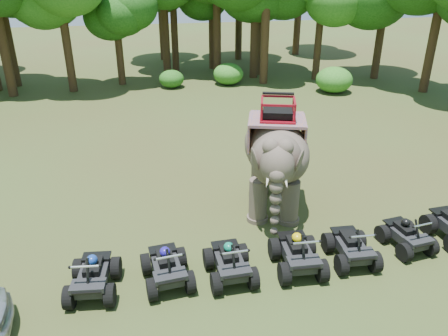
{
  "coord_description": "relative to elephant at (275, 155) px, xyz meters",
  "views": [
    {
      "loc": [
        -2.54,
        -11.18,
        7.82
      ],
      "look_at": [
        0.0,
        1.2,
        1.9
      ],
      "focal_mm": 35.0,
      "sensor_mm": 36.0,
      "label": 1
    }
  ],
  "objects": [
    {
      "name": "ground",
      "position": [
        -1.88,
        -1.7,
        -1.99
      ],
      "size": [
        110.0,
        110.0,
        0.0
      ],
      "primitive_type": "plane",
      "color": "#47381E",
      "rests_on": "ground"
    },
    {
      "name": "elephant",
      "position": [
        0.0,
        0.0,
        0.0
      ],
      "size": [
        3.38,
        5.13,
        3.97
      ],
      "primitive_type": null,
      "rotation": [
        0.0,
        0.0,
        -0.3
      ],
      "color": "brown",
      "rests_on": "ground"
    },
    {
      "name": "atv_0",
      "position": [
        -5.93,
        -3.34,
        -1.36
      ],
      "size": [
        1.43,
        1.83,
        1.26
      ],
      "primitive_type": null,
      "rotation": [
        0.0,
        0.0,
        -0.12
      ],
      "color": "black",
      "rests_on": "ground"
    },
    {
      "name": "atv_1",
      "position": [
        -4.02,
        -3.35,
        -1.36
      ],
      "size": [
        1.39,
        1.8,
        1.25
      ],
      "primitive_type": null,
      "rotation": [
        0.0,
        0.0,
        0.1
      ],
      "color": "black",
      "rests_on": "ground"
    },
    {
      "name": "atv_2",
      "position": [
        -2.33,
        -3.49,
        -1.36
      ],
      "size": [
        1.26,
        1.71,
        1.25
      ],
      "primitive_type": null,
      "rotation": [
        0.0,
        0.0,
        0.02
      ],
      "color": "black",
      "rests_on": "ground"
    },
    {
      "name": "atv_3",
      "position": [
        -0.4,
        -3.51,
        -1.33
      ],
      "size": [
        1.41,
        1.85,
        1.31
      ],
      "primitive_type": null,
      "rotation": [
        0.0,
        0.0,
        -0.07
      ],
      "color": "black",
      "rests_on": "ground"
    },
    {
      "name": "atv_4",
      "position": [
        1.25,
        -3.46,
        -1.37
      ],
      "size": [
        1.31,
        1.73,
        1.23
      ],
      "primitive_type": null,
      "rotation": [
        0.0,
        0.0,
        -0.06
      ],
      "color": "black",
      "rests_on": "ground"
    },
    {
      "name": "atv_5",
      "position": [
        3.17,
        -3.22,
        -1.41
      ],
      "size": [
        1.31,
        1.68,
        1.15
      ],
      "primitive_type": null,
      "rotation": [
        0.0,
        0.0,
        0.12
      ],
      "color": "black",
      "rests_on": "ground"
    },
    {
      "name": "tree_0",
      "position": [
        -1.88,
        21.71,
        2.74
      ],
      "size": [
        6.61,
        6.61,
        9.45
      ],
      "primitive_type": null,
      "color": "#195114",
      "rests_on": "ground"
    },
    {
      "name": "tree_1",
      "position": [
        1.89,
        20.43,
        2.76
      ],
      "size": [
        6.65,
        6.65,
        9.5
      ],
      "primitive_type": null,
      "color": "#195114",
      "rests_on": "ground"
    },
    {
      "name": "tree_2",
      "position": [
        4.64,
        17.1,
        2.63
      ],
      "size": [
        6.47,
        6.47,
        9.24
      ],
      "primitive_type": null,
      "color": "#195114",
      "rests_on": "ground"
    },
    {
      "name": "tree_3",
      "position": [
        8.77,
        17.49,
        1.57
      ],
      "size": [
        4.98,
        4.98,
        7.11
      ],
      "primitive_type": null,
      "color": "#195114",
      "rests_on": "ground"
    },
    {
      "name": "tree_4",
      "position": [
        13.26,
        16.9,
        2.39
      ],
      "size": [
        6.13,
        6.13,
        8.75
      ],
      "primitive_type": null,
      "color": "#195114",
      "rests_on": "ground"
    },
    {
      "name": "tree_5",
      "position": [
        14.55,
        12.7,
        2.65
      ],
      "size": [
        6.49,
        6.49,
        9.27
      ],
      "primitive_type": null,
      "color": "#195114",
      "rests_on": "ground"
    },
    {
      "name": "tree_32",
      "position": [
        -8.57,
        17.59,
        2.07
      ],
      "size": [
        5.67,
        5.67,
        8.11
      ],
      "primitive_type": null,
      "color": "#195114",
      "rests_on": "ground"
    },
    {
      "name": "tree_33",
      "position": [
        -5.34,
        18.86,
        1.45
      ],
      "size": [
        4.81,
        4.81,
        6.88
      ],
      "primitive_type": null,
      "color": "#195114",
      "rests_on": "ground"
    },
    {
      "name": "tree_36",
      "position": [
        1.92,
        22.74,
        1.89
      ],
      "size": [
        5.43,
        5.43,
        7.76
      ],
      "primitive_type": null,
      "color": "#195114",
      "rests_on": "ground"
    },
    {
      "name": "tree_38",
      "position": [
        -1.12,
        22.41,
        1.92
      ],
      "size": [
        5.46,
        5.46,
        7.8
      ],
      "primitive_type": null,
      "color": "#195114",
      "rests_on": "ground"
    },
    {
      "name": "tree_39",
      "position": [
        4.88,
        26.03,
        2.8
      ],
      "size": [
        6.7,
        6.7,
        9.58
      ],
      "primitive_type": null,
      "color": "#195114",
      "rests_on": "ground"
    },
    {
      "name": "tree_44",
      "position": [
        4.39,
        18.95,
        3.1
      ],
      "size": [
        7.12,
        7.12,
        10.17
      ],
      "primitive_type": null,
      "color": "#195114",
      "rests_on": "ground"
    },
    {
      "name": "tree_45",
      "position": [
        4.87,
        19.9,
        2.44
      ],
      "size": [
        6.2,
        6.2,
        8.86
      ],
      "primitive_type": null,
      "color": "#195114",
      "rests_on": "ground"
    },
    {
      "name": "tree_46",
      "position": [
        -12.63,
        19.87,
        3.04
      ],
      "size": [
        7.04,
        7.04,
        10.05
      ],
      "primitive_type": null,
      "color": "#195114",
      "rests_on": "ground"
    }
  ]
}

